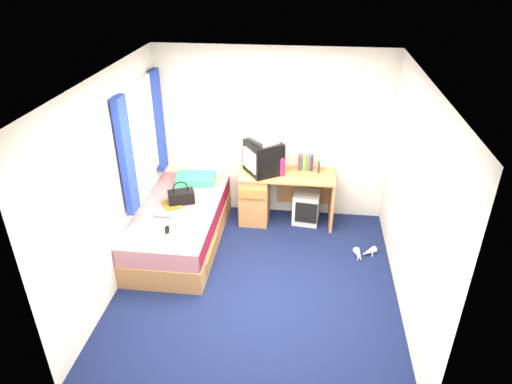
# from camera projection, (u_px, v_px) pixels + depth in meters

# --- Properties ---
(ground) EXTENTS (3.40, 3.40, 0.00)m
(ground) POSITION_uv_depth(u_px,v_px,m) (257.00, 283.00, 5.38)
(ground) COLOR #0C1438
(ground) RESTS_ON ground
(room_shell) EXTENTS (3.40, 3.40, 3.40)m
(room_shell) POSITION_uv_depth(u_px,v_px,m) (258.00, 172.00, 4.68)
(room_shell) COLOR white
(room_shell) RESTS_ON ground
(bed) EXTENTS (1.01, 2.00, 0.54)m
(bed) POSITION_uv_depth(u_px,v_px,m) (181.00, 226.00, 5.97)
(bed) COLOR #BB824E
(bed) RESTS_ON ground
(pillow) EXTENTS (0.57, 0.39, 0.12)m
(pillow) POSITION_uv_depth(u_px,v_px,m) (196.00, 179.00, 6.43)
(pillow) COLOR #1B9CB5
(pillow) RESTS_ON bed
(desk) EXTENTS (1.30, 0.55, 0.75)m
(desk) POSITION_uv_depth(u_px,v_px,m) (267.00, 194.00, 6.44)
(desk) COLOR #BB824E
(desk) RESTS_ON ground
(storage_cube) EXTENTS (0.39, 0.39, 0.45)m
(storage_cube) POSITION_uv_depth(u_px,v_px,m) (306.00, 207.00, 6.48)
(storage_cube) COLOR silver
(storage_cube) RESTS_ON ground
(crt_tv) EXTENTS (0.59, 0.60, 0.44)m
(crt_tv) POSITION_uv_depth(u_px,v_px,m) (263.00, 157.00, 6.18)
(crt_tv) COLOR black
(crt_tv) RESTS_ON desk
(vcr) EXTENTS (0.46, 0.48, 0.07)m
(vcr) POSITION_uv_depth(u_px,v_px,m) (264.00, 139.00, 6.05)
(vcr) COLOR silver
(vcr) RESTS_ON crt_tv
(book_row) EXTENTS (0.20, 0.13, 0.20)m
(book_row) POSITION_uv_depth(u_px,v_px,m) (306.00, 163.00, 6.32)
(book_row) COLOR maroon
(book_row) RESTS_ON desk
(picture_frame) EXTENTS (0.03, 0.12, 0.14)m
(picture_frame) POSITION_uv_depth(u_px,v_px,m) (319.00, 167.00, 6.26)
(picture_frame) COLOR black
(picture_frame) RESTS_ON desk
(pink_water_bottle) EXTENTS (0.09, 0.09, 0.24)m
(pink_water_bottle) POSITION_uv_depth(u_px,v_px,m) (282.00, 168.00, 6.13)
(pink_water_bottle) COLOR #C01B52
(pink_water_bottle) RESTS_ON desk
(aerosol_can) EXTENTS (0.05, 0.05, 0.17)m
(aerosol_can) POSITION_uv_depth(u_px,v_px,m) (279.00, 165.00, 6.29)
(aerosol_can) COLOR silver
(aerosol_can) RESTS_ON desk
(handbag) EXTENTS (0.38, 0.30, 0.31)m
(handbag) POSITION_uv_depth(u_px,v_px,m) (181.00, 197.00, 5.92)
(handbag) COLOR black
(handbag) RESTS_ON bed
(towel) EXTENTS (0.30, 0.26, 0.09)m
(towel) POSITION_uv_depth(u_px,v_px,m) (191.00, 221.00, 5.48)
(towel) COLOR silver
(towel) RESTS_ON bed
(magazine) EXTENTS (0.33, 0.35, 0.01)m
(magazine) POSITION_uv_depth(u_px,v_px,m) (172.00, 204.00, 5.90)
(magazine) COLOR gold
(magazine) RESTS_ON bed
(water_bottle) EXTENTS (0.20, 0.07, 0.07)m
(water_bottle) POSITION_uv_depth(u_px,v_px,m) (164.00, 214.00, 5.63)
(water_bottle) COLOR silver
(water_bottle) RESTS_ON bed
(colour_swatch_fan) EXTENTS (0.23, 0.12, 0.01)m
(colour_swatch_fan) POSITION_uv_depth(u_px,v_px,m) (168.00, 233.00, 5.32)
(colour_swatch_fan) COLOR yellow
(colour_swatch_fan) RESTS_ON bed
(remote_control) EXTENTS (0.10, 0.17, 0.02)m
(remote_control) POSITION_uv_depth(u_px,v_px,m) (167.00, 230.00, 5.37)
(remote_control) COLOR black
(remote_control) RESTS_ON bed
(window_assembly) EXTENTS (0.11, 1.42, 1.40)m
(window_assembly) POSITION_uv_depth(u_px,v_px,m) (142.00, 136.00, 5.65)
(window_assembly) COLOR silver
(window_assembly) RESTS_ON room_shell
(white_heels) EXTENTS (0.31, 0.30, 0.09)m
(white_heels) POSITION_uv_depth(u_px,v_px,m) (364.00, 253.00, 5.82)
(white_heels) COLOR white
(white_heels) RESTS_ON ground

